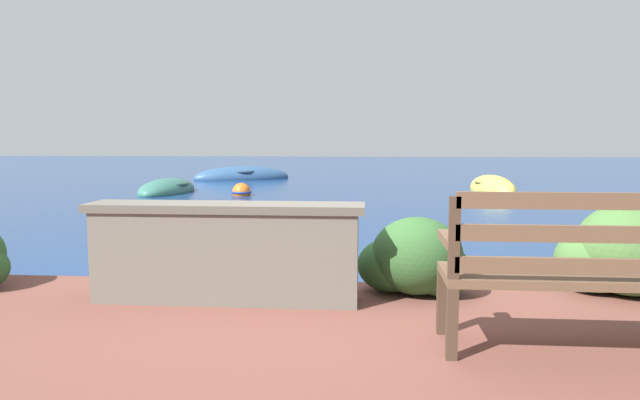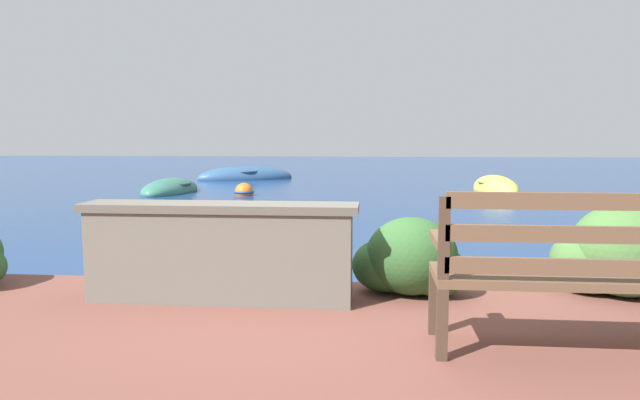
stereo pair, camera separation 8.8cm
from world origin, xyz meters
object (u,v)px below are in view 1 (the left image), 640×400
rowboat_far (242,178)px  rowboat_nearest (167,190)px  rowboat_mid (492,190)px  mooring_buoy (242,192)px  park_bench (568,268)px

rowboat_far → rowboat_nearest: bearing=52.6°
rowboat_mid → mooring_buoy: 6.62m
mooring_buoy → rowboat_mid: bearing=12.2°
park_bench → mooring_buoy: park_bench is taller
rowboat_nearest → rowboat_far: 5.01m
rowboat_nearest → mooring_buoy: bearing=-99.4°
rowboat_mid → rowboat_far: size_ratio=0.75×
park_bench → rowboat_far: (-5.43, 16.26, -0.63)m
park_bench → rowboat_nearest: 13.01m
rowboat_far → mooring_buoy: rowboat_far is taller
rowboat_mid → mooring_buoy: bearing=95.2°
park_bench → rowboat_far: size_ratio=0.40×
rowboat_far → mooring_buoy: size_ratio=6.77×
rowboat_far → mooring_buoy: 5.59m
rowboat_nearest → rowboat_far: bearing=-5.7°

